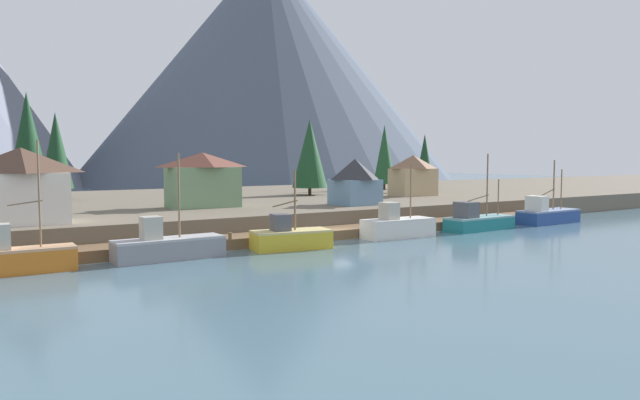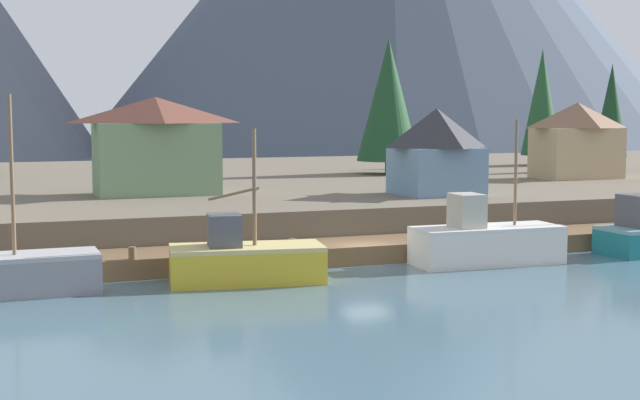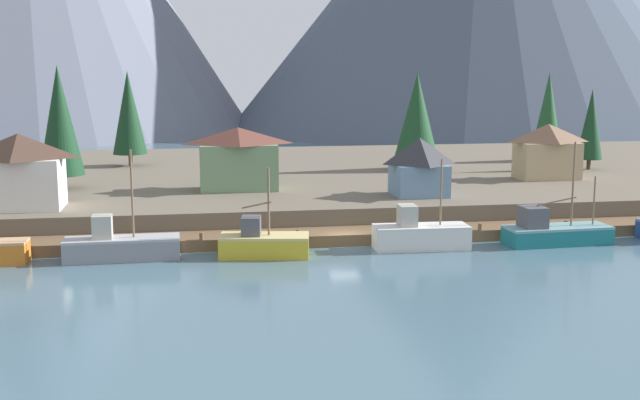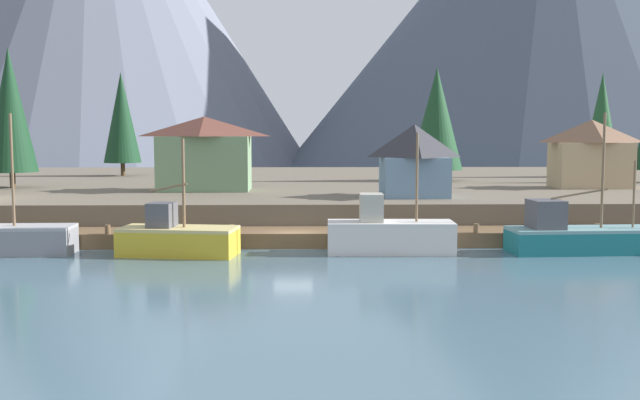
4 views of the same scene
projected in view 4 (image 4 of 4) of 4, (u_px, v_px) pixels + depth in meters
name	position (u px, v px, depth m)	size (l,w,h in m)	color
ground_plane	(296.00, 220.00, 67.58)	(400.00, 400.00, 1.00)	#476675
dock	(293.00, 237.00, 49.56)	(80.00, 4.00, 1.60)	brown
shoreline_bank	(296.00, 191.00, 79.37)	(400.00, 56.00, 2.50)	#665B4C
mountain_central_peak	(550.00, 1.00, 175.34)	(126.44, 126.44, 77.86)	#475160
fishing_boat_yellow	(177.00, 238.00, 45.20)	(7.48, 4.03, 7.18)	gold
fishing_boat_white	(389.00, 234.00, 46.00)	(7.96, 3.09, 7.55)	silver
fishing_boat_teal	(576.00, 236.00, 46.09)	(9.24, 3.46, 8.78)	#196B70
house_tan	(591.00, 153.00, 67.08)	(7.04, 4.27, 6.22)	tan
house_green	(205.00, 153.00, 63.82)	(8.22, 4.98, 6.44)	#6B8E66
house_blue	(414.00, 160.00, 57.76)	(5.28, 5.16, 5.70)	#6689A8
conifer_near_right	(122.00, 117.00, 85.11)	(4.30, 4.30, 12.05)	#4C3823
conifer_mid_left	(10.00, 110.00, 66.44)	(4.60, 4.60, 12.72)	#4C3823
conifer_mid_right	(602.00, 120.00, 83.17)	(3.99, 3.99, 11.84)	#4C3823
conifer_back_left	(436.00, 119.00, 76.49)	(5.52, 5.52, 11.83)	#4C3823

